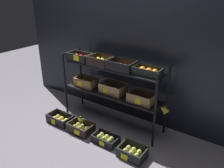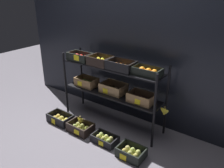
{
  "view_description": "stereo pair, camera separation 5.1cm",
  "coord_description": "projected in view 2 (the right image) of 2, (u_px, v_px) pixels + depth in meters",
  "views": [
    {
      "loc": [
        1.69,
        -2.45,
        1.89
      ],
      "look_at": [
        0.0,
        0.0,
        0.62
      ],
      "focal_mm": 36.76,
      "sensor_mm": 36.0,
      "label": 1
    },
    {
      "loc": [
        1.73,
        -2.42,
        1.89
      ],
      "look_at": [
        0.0,
        0.0,
        0.62
      ],
      "focal_mm": 36.76,
      "sensor_mm": 36.0,
      "label": 2
    }
  ],
  "objects": [
    {
      "name": "crate_ground_right_pear",
      "position": [
        131.0,
        153.0,
        2.75
      ],
      "size": [
        0.32,
        0.24,
        0.13
      ],
      "color": "black",
      "rests_on": "ground_plane"
    },
    {
      "name": "display_rack",
      "position": [
        111.0,
        78.0,
        3.2
      ],
      "size": [
        1.64,
        0.4,
        1.01
      ],
      "color": "black",
      "rests_on": "ground_plane"
    },
    {
      "name": "crate_ground_apple_gold",
      "position": [
        60.0,
        119.0,
        3.46
      ],
      "size": [
        0.38,
        0.24,
        0.13
      ],
      "color": "black",
      "rests_on": "ground_plane"
    },
    {
      "name": "ground_plane",
      "position": [
        112.0,
        122.0,
        3.48
      ],
      "size": [
        10.0,
        10.0,
        0.0
      ],
      "primitive_type": "plane",
      "color": "slate"
    },
    {
      "name": "crate_ground_pear",
      "position": [
        81.0,
        128.0,
        3.23
      ],
      "size": [
        0.35,
        0.24,
        0.13
      ],
      "color": "black",
      "rests_on": "ground_plane"
    },
    {
      "name": "crate_ground_center_pear",
      "position": [
        105.0,
        139.0,
        3.0
      ],
      "size": [
        0.34,
        0.21,
        0.1
      ],
      "color": "black",
      "rests_on": "ground_plane"
    },
    {
      "name": "banana_bunch_loose",
      "position": [
        80.0,
        120.0,
        3.17
      ],
      "size": [
        0.1,
        0.05,
        0.12
      ],
      "color": "brown",
      "rests_on": "crate_ground_pear"
    },
    {
      "name": "storefront_wall",
      "position": [
        127.0,
        54.0,
        3.39
      ],
      "size": [
        3.91,
        0.12,
        1.93
      ],
      "primitive_type": "cube",
      "color": "black",
      "rests_on": "ground_plane"
    }
  ]
}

